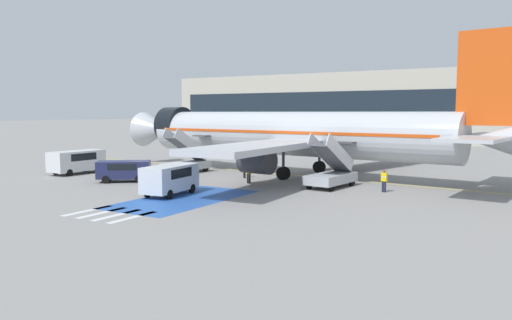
% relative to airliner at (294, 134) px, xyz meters
% --- Properties ---
extents(ground_plane, '(600.00, 600.00, 0.00)m').
position_rel_airliner_xyz_m(ground_plane, '(0.03, 1.01, -3.79)').
color(ground_plane, gray).
extents(apron_leadline_yellow, '(74.50, 8.27, 0.01)m').
position_rel_airliner_xyz_m(apron_leadline_yellow, '(-0.65, 0.07, -3.79)').
color(apron_leadline_yellow, gold).
rests_on(apron_leadline_yellow, ground_plane).
extents(apron_stand_patch_blue, '(5.35, 10.89, 0.01)m').
position_rel_airliner_xyz_m(apron_stand_patch_blue, '(-0.65, -15.07, -3.79)').
color(apron_stand_patch_blue, '#2856A8').
rests_on(apron_stand_patch_blue, ground_plane).
extents(apron_walkway_bar_0, '(0.44, 3.60, 0.01)m').
position_rel_airliner_xyz_m(apron_walkway_bar_0, '(-3.05, -21.02, -3.79)').
color(apron_walkway_bar_0, silver).
rests_on(apron_walkway_bar_0, ground_plane).
extents(apron_walkway_bar_1, '(0.44, 3.60, 0.01)m').
position_rel_airliner_xyz_m(apron_walkway_bar_1, '(-1.85, -21.02, -3.79)').
color(apron_walkway_bar_1, silver).
rests_on(apron_walkway_bar_1, ground_plane).
extents(apron_walkway_bar_2, '(0.44, 3.60, 0.01)m').
position_rel_airliner_xyz_m(apron_walkway_bar_2, '(-0.65, -21.02, -3.79)').
color(apron_walkway_bar_2, silver).
rests_on(apron_walkway_bar_2, ground_plane).
extents(apron_walkway_bar_3, '(0.44, 3.60, 0.01)m').
position_rel_airliner_xyz_m(apron_walkway_bar_3, '(0.55, -21.02, -3.79)').
color(apron_walkway_bar_3, silver).
rests_on(apron_walkway_bar_3, ground_plane).
extents(airliner, '(41.50, 32.98, 11.58)m').
position_rel_airliner_xyz_m(airliner, '(0.00, 0.00, 0.00)').
color(airliner, '#B7BCC4').
rests_on(airliner, ground_plane).
extents(boarding_stairs_forward, '(2.70, 5.41, 4.33)m').
position_rel_airliner_xyz_m(boarding_stairs_forward, '(-9.59, -3.54, -2.76)').
color(boarding_stairs_forward, '#ADB2BA').
rests_on(boarding_stairs_forward, ground_plane).
extents(boarding_stairs_aft, '(2.70, 5.41, 4.24)m').
position_rel_airliner_xyz_m(boarding_stairs_aft, '(5.78, -5.20, -2.77)').
color(boarding_stairs_aft, '#ADB2BA').
rests_on(boarding_stairs_aft, ground_plane).
extents(fuel_tanker, '(9.23, 3.53, 3.40)m').
position_rel_airliner_xyz_m(fuel_tanker, '(7.18, 19.44, -2.08)').
color(fuel_tanker, '#38383D').
rests_on(fuel_tanker, ground_plane).
extents(service_van_0, '(4.53, 4.06, 1.73)m').
position_rel_airliner_xyz_m(service_van_0, '(-10.16, -11.08, -2.74)').
color(service_van_0, '#1E234C').
rests_on(service_van_0, ground_plane).
extents(service_van_1, '(2.24, 5.21, 2.15)m').
position_rel_airliner_xyz_m(service_van_1, '(-17.98, -9.34, -2.51)').
color(service_van_1, silver).
rests_on(service_van_1, ground_plane).
extents(service_van_2, '(2.39, 4.79, 2.08)m').
position_rel_airliner_xyz_m(service_van_2, '(-2.52, -14.27, -2.55)').
color(service_van_2, silver).
rests_on(service_van_2, ground_plane).
extents(ground_crew_0, '(0.26, 0.44, 1.70)m').
position_rel_airliner_xyz_m(ground_crew_0, '(-2.87, -3.93, -2.82)').
color(ground_crew_0, '#2D2D33').
rests_on(ground_crew_0, ground_plane).
extents(ground_crew_1, '(0.45, 0.27, 1.63)m').
position_rel_airliner_xyz_m(ground_crew_1, '(9.94, -5.48, -2.86)').
color(ground_crew_1, '#191E38').
rests_on(ground_crew_1, ground_plane).
extents(ground_crew_2, '(0.47, 0.31, 1.61)m').
position_rel_airliner_xyz_m(ground_crew_2, '(-0.85, -6.49, -2.87)').
color(ground_crew_2, black).
rests_on(ground_crew_2, ground_plane).
extents(terminal_building, '(127.87, 12.10, 13.51)m').
position_rel_airliner_xyz_m(terminal_building, '(9.52, 57.35, 2.96)').
color(terminal_building, '#B2AD9E').
rests_on(terminal_building, ground_plane).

